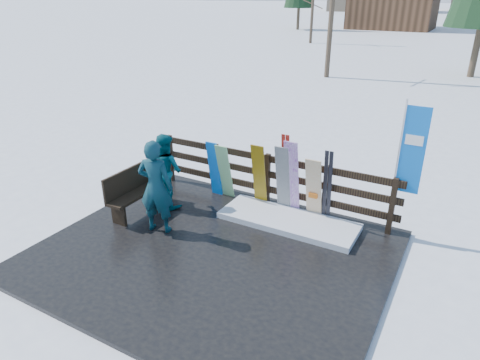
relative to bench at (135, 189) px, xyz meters
The scene contains 16 objects.
ground 2.37m from the bench, 13.32° to the right, with size 700.00×700.00×0.00m, color white.
deck 2.36m from the bench, 13.32° to the right, with size 6.00×5.00×0.08m, color black.
fence 2.79m from the bench, 36.88° to the left, with size 5.60×0.10×1.15m.
snow_patch 3.22m from the bench, 19.67° to the left, with size 2.75×1.00×0.12m, color white.
bench is the anchor object (origin of this frame).
snowboard_0 1.78m from the bench, 54.85° to the left, with size 0.27×0.03×1.32m, color #1077F6.
snowboard_1 1.95m from the bench, 48.24° to the left, with size 0.30×0.03×1.32m, color white.
snowboard_2 2.60m from the bench, 34.10° to the left, with size 0.29×0.03×1.45m, color #FFB503.
snowboard_3 3.24m from the bench, 26.74° to the left, with size 0.28×0.03×1.67m, color white.
snowboard_4 3.06m from the bench, 28.37° to the left, with size 0.30×0.03×1.52m, color black.
snowboard_5 3.66m from the bench, 23.41° to the left, with size 0.32×0.03×1.39m, color white.
ski_pair_a 3.13m from the bench, 29.35° to the left, with size 0.16×0.21×1.72m.
ski_pair_b 3.92m from the bench, 22.89° to the left, with size 0.17×0.17×1.53m.
rental_flag 5.37m from the bench, 19.14° to the left, with size 0.45×0.04×2.60m.
person_front 1.05m from the bench, 22.91° to the right, with size 0.67×0.44×1.84m, color #11504F.
person_back 0.74m from the bench, 57.72° to the left, with size 0.78×0.61×1.61m, color #09535F.
Camera 1 is at (3.60, -5.42, 4.34)m, focal length 32.00 mm.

